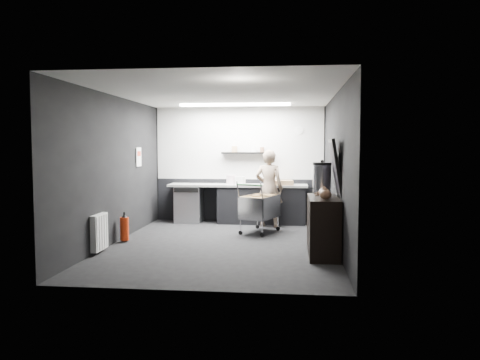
# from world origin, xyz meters

# --- Properties ---
(floor) EXTENTS (5.50, 5.50, 0.00)m
(floor) POSITION_xyz_m (0.00, 0.00, 0.00)
(floor) COLOR black
(floor) RESTS_ON ground
(ceiling) EXTENTS (5.50, 5.50, 0.00)m
(ceiling) POSITION_xyz_m (0.00, 0.00, 2.70)
(ceiling) COLOR silver
(ceiling) RESTS_ON wall_back
(wall_back) EXTENTS (5.50, 0.00, 5.50)m
(wall_back) POSITION_xyz_m (0.00, 2.75, 1.35)
(wall_back) COLOR black
(wall_back) RESTS_ON floor
(wall_front) EXTENTS (5.50, 0.00, 5.50)m
(wall_front) POSITION_xyz_m (0.00, -2.75, 1.35)
(wall_front) COLOR black
(wall_front) RESTS_ON floor
(wall_left) EXTENTS (0.00, 5.50, 5.50)m
(wall_left) POSITION_xyz_m (-2.00, 0.00, 1.35)
(wall_left) COLOR black
(wall_left) RESTS_ON floor
(wall_right) EXTENTS (0.00, 5.50, 5.50)m
(wall_right) POSITION_xyz_m (2.00, 0.00, 1.35)
(wall_right) COLOR black
(wall_right) RESTS_ON floor
(kitchen_wall_panel) EXTENTS (3.95, 0.02, 1.70)m
(kitchen_wall_panel) POSITION_xyz_m (0.00, 2.73, 1.85)
(kitchen_wall_panel) COLOR silver
(kitchen_wall_panel) RESTS_ON wall_back
(dado_panel) EXTENTS (3.95, 0.02, 1.00)m
(dado_panel) POSITION_xyz_m (0.00, 2.73, 0.50)
(dado_panel) COLOR black
(dado_panel) RESTS_ON wall_back
(floating_shelf) EXTENTS (1.20, 0.22, 0.04)m
(floating_shelf) POSITION_xyz_m (0.20, 2.62, 1.62)
(floating_shelf) COLOR black
(floating_shelf) RESTS_ON wall_back
(wall_clock) EXTENTS (0.20, 0.03, 0.20)m
(wall_clock) POSITION_xyz_m (1.40, 2.72, 2.15)
(wall_clock) COLOR white
(wall_clock) RESTS_ON wall_back
(poster) EXTENTS (0.02, 0.30, 0.40)m
(poster) POSITION_xyz_m (-1.98, 1.30, 1.55)
(poster) COLOR white
(poster) RESTS_ON wall_left
(poster_red_band) EXTENTS (0.02, 0.22, 0.10)m
(poster_red_band) POSITION_xyz_m (-1.98, 1.30, 1.62)
(poster_red_band) COLOR red
(poster_red_band) RESTS_ON poster
(radiator) EXTENTS (0.10, 0.50, 0.60)m
(radiator) POSITION_xyz_m (-1.94, -0.90, 0.35)
(radiator) COLOR white
(radiator) RESTS_ON wall_left
(ceiling_strip) EXTENTS (2.40, 0.20, 0.04)m
(ceiling_strip) POSITION_xyz_m (0.00, 1.85, 2.67)
(ceiling_strip) COLOR white
(ceiling_strip) RESTS_ON ceiling
(prep_counter) EXTENTS (3.20, 0.61, 0.90)m
(prep_counter) POSITION_xyz_m (0.14, 2.42, 0.46)
(prep_counter) COLOR black
(prep_counter) RESTS_ON floor
(person) EXTENTS (0.70, 0.54, 1.71)m
(person) POSITION_xyz_m (0.74, 1.97, 0.85)
(person) COLOR #BBAA94
(person) RESTS_ON floor
(shopping_cart) EXTENTS (0.88, 1.14, 1.04)m
(shopping_cart) POSITION_xyz_m (0.58, 1.25, 0.49)
(shopping_cart) COLOR silver
(shopping_cart) RESTS_ON floor
(sideboard) EXTENTS (0.54, 1.27, 1.90)m
(sideboard) POSITION_xyz_m (1.75, -0.60, 0.60)
(sideboard) COLOR black
(sideboard) RESTS_ON floor
(fire_extinguisher) EXTENTS (0.16, 0.16, 0.53)m
(fire_extinguisher) POSITION_xyz_m (-1.85, 0.04, 0.26)
(fire_extinguisher) COLOR #BC2B0C
(fire_extinguisher) RESTS_ON floor
(cardboard_box) EXTENTS (0.56, 0.44, 0.10)m
(cardboard_box) POSITION_xyz_m (1.00, 2.37, 0.95)
(cardboard_box) COLOR #A68058
(cardboard_box) RESTS_ON prep_counter
(pink_tub) EXTENTS (0.21, 0.21, 0.21)m
(pink_tub) POSITION_xyz_m (-0.16, 2.42, 1.01)
(pink_tub) COLOR white
(pink_tub) RESTS_ON prep_counter
(white_container) EXTENTS (0.24, 0.21, 0.18)m
(white_container) POSITION_xyz_m (0.06, 2.37, 0.99)
(white_container) COLOR white
(white_container) RESTS_ON prep_counter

